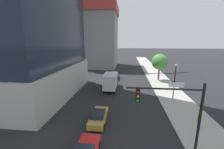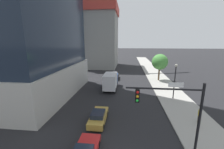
{
  "view_description": "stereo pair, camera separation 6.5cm",
  "coord_description": "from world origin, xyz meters",
  "px_view_note": "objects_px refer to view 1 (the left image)",
  "views": [
    {
      "loc": [
        0.68,
        -8.27,
        9.43
      ],
      "look_at": [
        -1.8,
        14.76,
        4.09
      ],
      "focal_mm": 23.04,
      "sensor_mm": 36.0,
      "label": 1
    },
    {
      "loc": [
        0.74,
        -8.26,
        9.43
      ],
      "look_at": [
        -1.8,
        14.76,
        4.09
      ],
      "focal_mm": 23.04,
      "sensor_mm": 36.0,
      "label": 2
    }
  ],
  "objects_px": {
    "car_black": "(114,76)",
    "car_gold": "(99,117)",
    "street_tree": "(160,62)",
    "traffic_light_pole": "(174,106)",
    "box_truck": "(111,80)",
    "pedestrian_yellow_shirt": "(199,115)",
    "construction_building": "(98,33)",
    "street_lamp": "(175,76)"
  },
  "relations": [
    {
      "from": "construction_building",
      "to": "car_gold",
      "type": "xyz_separation_m",
      "value": [
        7.95,
        -39.08,
        -11.55
      ]
    },
    {
      "from": "car_gold",
      "to": "box_truck",
      "type": "bearing_deg",
      "value": 90.0
    },
    {
      "from": "street_tree",
      "to": "car_black",
      "type": "height_order",
      "value": "street_tree"
    },
    {
      "from": "traffic_light_pole",
      "to": "box_truck",
      "type": "distance_m",
      "value": 18.29
    },
    {
      "from": "box_truck",
      "to": "car_black",
      "type": "bearing_deg",
      "value": 90.0
    },
    {
      "from": "box_truck",
      "to": "pedestrian_yellow_shirt",
      "type": "relative_size",
      "value": 3.66
    },
    {
      "from": "construction_building",
      "to": "pedestrian_yellow_shirt",
      "type": "distance_m",
      "value": 44.26
    },
    {
      "from": "car_black",
      "to": "pedestrian_yellow_shirt",
      "type": "height_order",
      "value": "pedestrian_yellow_shirt"
    },
    {
      "from": "street_lamp",
      "to": "car_black",
      "type": "height_order",
      "value": "street_lamp"
    },
    {
      "from": "construction_building",
      "to": "street_lamp",
      "type": "distance_m",
      "value": 37.06
    },
    {
      "from": "street_lamp",
      "to": "street_tree",
      "type": "height_order",
      "value": "street_tree"
    },
    {
      "from": "car_black",
      "to": "car_gold",
      "type": "bearing_deg",
      "value": -90.0
    },
    {
      "from": "car_gold",
      "to": "box_truck",
      "type": "xyz_separation_m",
      "value": [
        -0.0,
        12.34,
        1.08
      ]
    },
    {
      "from": "car_gold",
      "to": "street_tree",
      "type": "bearing_deg",
      "value": 61.39
    },
    {
      "from": "traffic_light_pole",
      "to": "pedestrian_yellow_shirt",
      "type": "xyz_separation_m",
      "value": [
        4.83,
        5.44,
        -3.43
      ]
    },
    {
      "from": "box_truck",
      "to": "pedestrian_yellow_shirt",
      "type": "bearing_deg",
      "value": -43.98
    },
    {
      "from": "construction_building",
      "to": "car_gold",
      "type": "height_order",
      "value": "construction_building"
    },
    {
      "from": "traffic_light_pole",
      "to": "street_lamp",
      "type": "height_order",
      "value": "traffic_light_pole"
    },
    {
      "from": "pedestrian_yellow_shirt",
      "to": "street_lamp",
      "type": "bearing_deg",
      "value": 96.07
    },
    {
      "from": "box_truck",
      "to": "pedestrian_yellow_shirt",
      "type": "xyz_separation_m",
      "value": [
        11.71,
        -11.3,
        -0.75
      ]
    },
    {
      "from": "construction_building",
      "to": "box_truck",
      "type": "bearing_deg",
      "value": -73.43
    },
    {
      "from": "box_truck",
      "to": "pedestrian_yellow_shirt",
      "type": "height_order",
      "value": "box_truck"
    },
    {
      "from": "traffic_light_pole",
      "to": "car_black",
      "type": "bearing_deg",
      "value": 105.4
    },
    {
      "from": "street_tree",
      "to": "traffic_light_pole",
      "type": "bearing_deg",
      "value": -99.4
    },
    {
      "from": "box_truck",
      "to": "street_lamp",
      "type": "bearing_deg",
      "value": -20.26
    },
    {
      "from": "traffic_light_pole",
      "to": "box_truck",
      "type": "xyz_separation_m",
      "value": [
        -6.87,
        16.74,
        -2.69
      ]
    },
    {
      "from": "construction_building",
      "to": "car_gold",
      "type": "distance_m",
      "value": 41.52
    },
    {
      "from": "traffic_light_pole",
      "to": "street_lamp",
      "type": "distance_m",
      "value": 13.35
    },
    {
      "from": "car_black",
      "to": "car_gold",
      "type": "xyz_separation_m",
      "value": [
        0.0,
        -20.56,
        -0.0
      ]
    },
    {
      "from": "traffic_light_pole",
      "to": "car_gold",
      "type": "height_order",
      "value": "traffic_light_pole"
    },
    {
      "from": "traffic_light_pole",
      "to": "car_black",
      "type": "distance_m",
      "value": 26.16
    },
    {
      "from": "car_black",
      "to": "box_truck",
      "type": "height_order",
      "value": "box_truck"
    },
    {
      "from": "street_lamp",
      "to": "street_tree",
      "type": "distance_m",
      "value": 11.72
    },
    {
      "from": "traffic_light_pole",
      "to": "street_tree",
      "type": "distance_m",
      "value": 24.73
    },
    {
      "from": "construction_building",
      "to": "car_black",
      "type": "height_order",
      "value": "construction_building"
    },
    {
      "from": "pedestrian_yellow_shirt",
      "to": "box_truck",
      "type": "bearing_deg",
      "value": 136.02
    },
    {
      "from": "traffic_light_pole",
      "to": "street_tree",
      "type": "height_order",
      "value": "street_tree"
    },
    {
      "from": "construction_building",
      "to": "box_truck",
      "type": "xyz_separation_m",
      "value": [
        7.95,
        -26.73,
        -10.47
      ]
    },
    {
      "from": "street_lamp",
      "to": "car_black",
      "type": "distance_m",
      "value": 16.73
    },
    {
      "from": "construction_building",
      "to": "street_lamp",
      "type": "xyz_separation_m",
      "value": [
        18.89,
        -30.77,
        -8.35
      ]
    },
    {
      "from": "street_lamp",
      "to": "car_gold",
      "type": "height_order",
      "value": "street_lamp"
    },
    {
      "from": "pedestrian_yellow_shirt",
      "to": "street_tree",
      "type": "bearing_deg",
      "value": 92.4
    }
  ]
}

